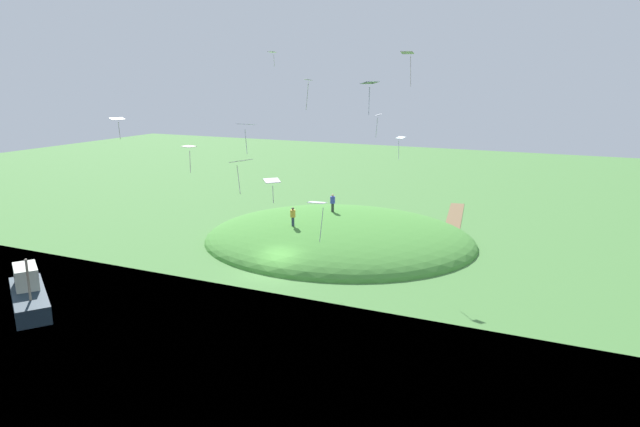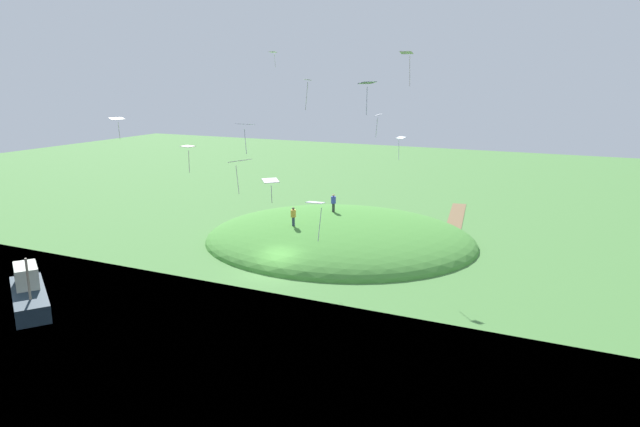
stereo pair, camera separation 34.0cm
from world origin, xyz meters
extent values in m
plane|color=#4A803D|center=(0.00, 0.00, 0.00)|extent=(160.00, 160.00, 0.00)
ellipsoid|color=#478C37|center=(9.82, -0.92, 0.00)|extent=(21.69, 23.79, 4.25)
cube|color=brown|center=(21.72, -8.43, 0.02)|extent=(15.25, 3.93, 0.04)
cube|color=#1B2A34|center=(-12.28, 10.33, 0.54)|extent=(5.42, 6.63, 1.09)
cube|color=#AEB6A1|center=(-11.70, 11.17, 1.75)|extent=(2.51, 2.81, 1.33)
cylinder|color=gray|center=(-13.25, 8.94, 2.36)|extent=(0.14, 0.14, 2.54)
cube|color=#353C35|center=(11.40, 0.35, 2.48)|extent=(0.24, 0.27, 0.78)
cylinder|color=#3C49B7|center=(11.40, 0.35, 3.18)|extent=(0.60, 0.60, 0.62)
sphere|color=beige|center=(11.40, 0.35, 3.61)|extent=(0.23, 0.23, 0.23)
cube|color=#2B354F|center=(5.93, 1.51, 2.31)|extent=(0.24, 0.27, 0.75)
cylinder|color=gold|center=(5.93, 1.51, 2.98)|extent=(0.60, 0.60, 0.59)
sphere|color=brown|center=(5.93, 1.51, 3.39)|extent=(0.23, 0.23, 0.23)
cube|color=white|center=(-8.30, 0.69, 10.05)|extent=(0.74, 0.90, 0.05)
cylinder|color=white|center=(-8.60, 0.43, 9.23)|extent=(0.09, 0.06, 1.25)
cube|color=silver|center=(-2.29, -3.96, 13.74)|extent=(0.76, 0.73, 0.10)
cylinder|color=silver|center=(-2.25, -3.89, 12.74)|extent=(0.14, 0.15, 1.68)
cube|color=white|center=(8.83, 4.84, 15.94)|extent=(0.61, 0.76, 0.09)
cylinder|color=white|center=(9.03, 4.77, 15.25)|extent=(0.18, 0.05, 1.05)
cube|color=white|center=(-7.47, -7.02, 7.31)|extent=(0.73, 0.98, 0.09)
cylinder|color=white|center=(-7.51, -7.30, 6.11)|extent=(0.10, 0.28, 1.93)
cube|color=white|center=(-9.06, -10.49, 13.66)|extent=(0.94, 0.86, 0.13)
cylinder|color=white|center=(-9.01, -10.46, 12.82)|extent=(0.17, 0.07, 1.30)
cube|color=white|center=(-7.43, -4.21, 8.30)|extent=(1.05, 1.03, 0.19)
cylinder|color=white|center=(-7.65, -4.40, 7.57)|extent=(0.16, 0.08, 1.02)
cube|color=white|center=(-3.63, -0.22, 11.00)|extent=(0.84, 1.12, 0.11)
cylinder|color=white|center=(-3.91, -0.38, 9.94)|extent=(0.22, 0.05, 1.59)
cube|color=white|center=(5.48, -7.61, 9.63)|extent=(0.65, 0.76, 0.15)
cylinder|color=white|center=(5.23, -7.55, 8.77)|extent=(0.08, 0.08, 1.40)
cube|color=white|center=(-7.41, -2.23, 9.28)|extent=(1.33, 1.10, 0.18)
cylinder|color=white|center=(-7.37, -2.00, 8.17)|extent=(0.09, 0.22, 1.66)
cube|color=white|center=(3.99, -6.39, 11.32)|extent=(0.77, 0.61, 0.16)
cylinder|color=white|center=(3.80, -6.34, 10.43)|extent=(0.23, 0.22, 1.41)
cube|color=silver|center=(-1.09, -9.85, 15.30)|extent=(0.50, 0.73, 0.16)
cylinder|color=silver|center=(-1.11, -10.10, 14.24)|extent=(0.20, 0.15, 1.74)
cube|color=white|center=(-8.27, 5.94, 11.46)|extent=(0.98, 0.88, 0.11)
cylinder|color=white|center=(-8.19, 5.92, 10.73)|extent=(0.06, 0.06, 1.05)
camera|label=1|loc=(-35.21, -20.11, 13.93)|focal=32.66mm
camera|label=2|loc=(-35.06, -20.42, 13.93)|focal=32.66mm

